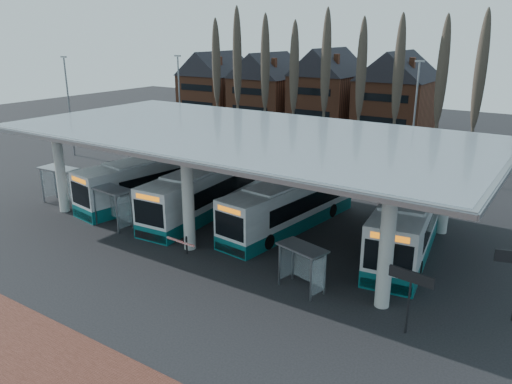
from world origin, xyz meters
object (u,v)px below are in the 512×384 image
Objects in this scene: shelter_0 at (61,177)px; shelter_2 at (304,258)px; bus_0 at (155,180)px; bus_3 at (410,220)px; bus_1 at (207,191)px; bus_2 at (291,204)px; shelter_1 at (114,198)px.

shelter_2 is (21.81, -1.77, -0.30)m from shelter_0.
shelter_0 is 21.88m from shelter_2.
shelter_2 is at bearing -11.96° from bus_0.
bus_0 is 0.97× the size of bus_3.
bus_1 is at bearing 19.21° from shelter_0.
bus_1 reaches higher than bus_2.
bus_1 is 4.49× the size of shelter_2.
bus_3 is 4.68× the size of shelter_2.
shelter_0 is 7.25m from shelter_1.
shelter_1 is at bearing -11.98° from shelter_0.
shelter_0 is (-17.01, -5.32, 0.47)m from bus_2.
shelter_0 is 1.10× the size of shelter_2.
bus_2 is 3.99× the size of shelter_1.
bus_1 is 0.96× the size of bus_3.
bus_1 is at bearing -179.56° from bus_3.
bus_0 reaches higher than shelter_1.
bus_3 is at bearing 29.05° from shelter_1.
bus_0 reaches higher than shelter_2.
shelter_1 is at bearing -164.50° from bus_3.
shelter_1 is (-17.42, -7.56, 0.29)m from bus_3.
shelter_2 is (4.80, -7.10, 0.16)m from bus_2.
bus_2 is 7.66m from bus_3.
shelter_1 reaches higher than shelter_2.
bus_1 is 1.03× the size of bus_2.
bus_1 is 14.11m from bus_3.
shelter_0 is (-5.49, -4.45, 0.40)m from bus_0.
bus_3 is (7.57, 1.14, 0.12)m from bus_2.
shelter_1 is at bearing -140.47° from bus_2.
shelter_2 is at bearing -33.15° from bus_1.
bus_2 is 0.93× the size of bus_3.
bus_0 is 11.56m from bus_2.
bus_3 is 4.30× the size of shelter_1.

